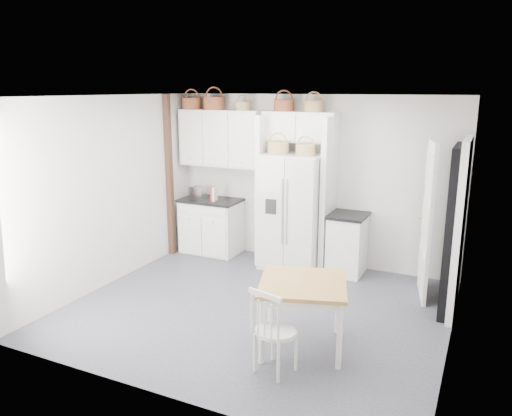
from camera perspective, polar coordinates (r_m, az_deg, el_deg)
The scene contains 29 objects.
floor at distance 6.37m, azimuth 0.11°, elevation -11.43°, with size 4.50×4.50×0.00m, color #34343F.
ceiling at distance 5.77m, azimuth 0.12°, elevation 12.65°, with size 4.50×4.50×0.00m, color white.
wall_back at distance 7.76m, azimuth 6.44°, elevation 3.15°, with size 4.50×4.50×0.00m, color beige.
wall_left at distance 7.17m, azimuth -16.38°, elevation 1.82°, with size 4.00×4.00×0.00m, color beige.
wall_right at distance 5.41m, azimuth 22.24°, elevation -2.38°, with size 4.00×4.00×0.00m, color beige.
refrigerator at distance 7.55m, azimuth 4.33°, elevation -0.41°, with size 0.90×0.73×1.75m, color silver.
base_cab_left at distance 8.36m, azimuth -5.12°, elevation -2.15°, with size 0.94×0.59×0.87m, color silver.
base_cab_right at distance 7.50m, azimuth 10.37°, elevation -4.19°, with size 0.49×0.59×0.87m, color silver.
dining_table at distance 5.39m, azimuth 5.30°, elevation -12.05°, with size 0.88×0.88×0.74m, color #A46834.
windsor_chair at distance 4.93m, azimuth 2.28°, elevation -13.91°, with size 0.41×0.37×0.84m, color silver.
counter_left at distance 8.25m, azimuth -5.19°, elevation 0.89°, with size 0.98×0.63×0.04m, color black.
counter_right at distance 7.38m, azimuth 10.52°, elevation -0.84°, with size 0.53×0.63×0.04m, color black.
toaster at distance 8.36m, azimuth -6.71°, elevation 1.81°, with size 0.27×0.15×0.18m, color silver.
cookbook_red at distance 8.11m, azimuth -4.93°, elevation 1.64°, with size 0.03×0.15×0.23m, color #AC2324.
cookbook_cream at distance 8.09m, azimuth -4.72°, elevation 1.62°, with size 0.03×0.15×0.23m, color beige.
basket_upper_a at distance 8.37m, azimuth -7.35°, elevation 11.75°, with size 0.32×0.32×0.18m, color #53221B.
basket_upper_b at distance 8.15m, azimuth -4.80°, elevation 11.84°, with size 0.35×0.35×0.20m, color #53221B.
basket_upper_c at distance 7.91m, azimuth -1.53°, elevation 11.58°, with size 0.23×0.23×0.13m, color #A47A49.
basket_bridge_a at distance 7.62m, azimuth 3.21°, elevation 11.64°, with size 0.31×0.31×0.17m, color #53221B.
basket_bridge_b at distance 7.46m, azimuth 6.61°, elevation 11.48°, with size 0.28×0.28×0.16m, color #A47A49.
basket_fridge_a at distance 7.36m, azimuth 2.54°, elevation 6.86°, with size 0.31×0.31×0.17m, color #A47A49.
basket_fridge_b at distance 7.21m, azimuth 5.66°, elevation 6.60°, with size 0.28×0.28×0.15m, color #A47A49.
upper_cabinet at distance 8.13m, azimuth -3.99°, elevation 7.95°, with size 1.40×0.34×0.90m, color silver.
bridge_cabinet at distance 7.54m, azimuth 5.08°, elevation 9.21°, with size 1.12×0.34×0.45m, color silver.
fridge_panel_left at distance 7.75m, azimuth 1.06°, elevation 2.09°, with size 0.08×0.60×2.30m, color silver.
fridge_panel_right at distance 7.40m, azimuth 8.28°, elevation 1.40°, with size 0.08×0.60×2.30m, color silver.
trim_post at distance 8.18m, azimuth -9.87°, elevation 3.57°, with size 0.09×0.09×2.60m, color #372017.
doorway_void at distance 6.45m, azimuth 21.79°, elevation -2.41°, with size 0.18×0.85×2.05m, color black.
door_slab at distance 6.80m, azimuth 18.98°, elevation -1.38°, with size 0.80×0.04×2.05m, color white.
Camera 1 is at (2.46, -5.22, 2.70)m, focal length 35.00 mm.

